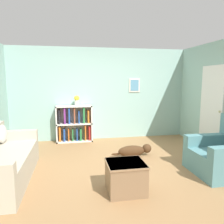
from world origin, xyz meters
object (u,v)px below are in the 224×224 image
at_px(dog, 134,151).
at_px(couch, 1,163).
at_px(bookshelf, 74,124).
at_px(recliner_chair, 224,155).
at_px(vase, 77,100).
at_px(coffee_table, 126,176).

bearing_deg(dog, couch, -163.46).
height_order(bookshelf, recliner_chair, recliner_chair).
bearing_deg(vase, recliner_chair, -45.29).
height_order(bookshelf, dog, bookshelf).
xyz_separation_m(couch, dog, (2.56, 0.76, -0.19)).
bearing_deg(couch, coffee_table, -20.07).
distance_m(coffee_table, vase, 3.16).
bearing_deg(vase, coffee_table, -77.61).
relative_size(bookshelf, recliner_chair, 0.97).
height_order(couch, recliner_chair, recliner_chair).
height_order(recliner_chair, dog, recliner_chair).
bearing_deg(recliner_chair, couch, 174.24).
bearing_deg(couch, recliner_chair, -5.76).
height_order(recliner_chair, vase, vase).
bearing_deg(vase, bookshelf, 168.11).
relative_size(recliner_chair, dog, 1.14).
distance_m(couch, vase, 2.73).
xyz_separation_m(coffee_table, dog, (0.58, 1.49, -0.12)).
distance_m(bookshelf, coffee_table, 3.06).
bearing_deg(recliner_chair, bookshelf, 135.39).
distance_m(couch, recliner_chair, 3.95).
bearing_deg(bookshelf, coffee_table, -76.21).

